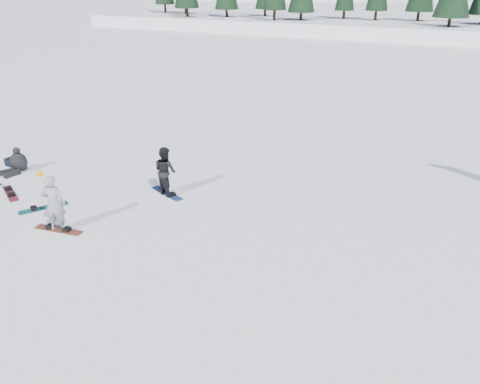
# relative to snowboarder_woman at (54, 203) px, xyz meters

# --- Properties ---
(ground) EXTENTS (420.00, 420.00, 0.00)m
(ground) POSITION_rel_snowboarder_woman_xyz_m (1.09, 0.99, -0.87)
(ground) COLOR white
(ground) RESTS_ON ground
(alpine_backdrop) EXTENTS (412.50, 227.00, 53.20)m
(alpine_backdrop) POSITION_rel_snowboarder_woman_xyz_m (-10.63, 190.17, -14.85)
(alpine_backdrop) COLOR white
(alpine_backdrop) RESTS_ON ground
(snowboarder_woman) EXTENTS (0.74, 0.64, 1.87)m
(snowboarder_woman) POSITION_rel_snowboarder_woman_xyz_m (0.00, 0.00, 0.00)
(snowboarder_woman) COLOR #99999E
(snowboarder_woman) RESTS_ON ground
(snowboarder_man) EXTENTS (0.96, 0.85, 1.66)m
(snowboarder_man) POSITION_rel_snowboarder_woman_xyz_m (1.36, 3.50, -0.04)
(snowboarder_man) COLOR black
(snowboarder_man) RESTS_ON ground
(seated_rider) EXTENTS (0.80, 1.18, 0.93)m
(seated_rider) POSITION_rel_snowboarder_woman_xyz_m (-4.81, 2.68, -0.51)
(seated_rider) COLOR black
(seated_rider) RESTS_ON ground
(gear_bag) EXTENTS (0.45, 0.31, 0.30)m
(gear_bag) POSITION_rel_snowboarder_woman_xyz_m (-5.51, 2.94, -0.72)
(gear_bag) COLOR black
(gear_bag) RESTS_ON ground
(snowboard_woman) EXTENTS (1.53, 0.51, 0.03)m
(snowboard_woman) POSITION_rel_snowboarder_woman_xyz_m (0.00, 0.00, -0.86)
(snowboard_woman) COLOR #973F21
(snowboard_woman) RESTS_ON ground
(snowboard_man) EXTENTS (1.50, 0.79, 0.03)m
(snowboard_man) POSITION_rel_snowboarder_woman_xyz_m (1.36, 3.50, -0.86)
(snowboard_man) COLOR #1D47A1
(snowboard_man) RESTS_ON ground
(snowboard_loose_a) EXTENTS (1.03, 1.42, 0.03)m
(snowboard_loose_a) POSITION_rel_snowboarder_woman_xyz_m (-1.51, 0.83, -0.86)
(snowboard_loose_a) COLOR #176D7E
(snowboard_loose_a) RESTS_ON ground
(snowboard_loose_b) EXTENTS (1.45, 0.97, 0.03)m
(snowboard_loose_b) POSITION_rel_snowboarder_woman_xyz_m (-3.38, 1.11, -0.86)
(snowboard_loose_b) COLOR maroon
(snowboard_loose_b) RESTS_ON ground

